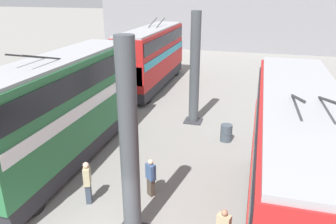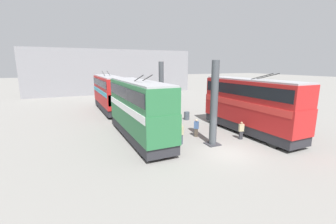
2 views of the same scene
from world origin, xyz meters
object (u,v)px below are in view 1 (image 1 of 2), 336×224
Objects in this scene: bus_right_far at (152,54)px; person_aisle_midway at (151,177)px; bus_right_near at (62,105)px; oil_drum at (226,133)px; person_by_right_row at (87,181)px; bus_left_far at (294,163)px.

bus_right_far is 15.85m from person_aisle_midway.
person_aisle_midway is at bearing -109.12° from bus_right_near.
oil_drum is at bearing -141.55° from bus_right_far.
bus_right_near is 6.12× the size of person_by_right_row.
oil_drum is at bearing -59.67° from bus_right_near.
bus_right_near is at bearing -67.80° from person_by_right_row.
oil_drum is (-9.09, -7.21, -2.30)m from bus_right_far.
bus_left_far reaches higher than bus_right_near.
person_by_right_row is (-2.79, -2.63, -1.92)m from bus_right_near.
person_by_right_row is at bearing 154.79° from person_aisle_midway.
person_aisle_midway is 0.91× the size of person_by_right_row.
bus_right_near is 8.70m from oil_drum.
bus_right_near is (2.87, 9.87, -0.04)m from bus_left_far.
bus_right_near is 5.49m from person_aisle_midway.
oil_drum is (5.89, -2.39, -0.38)m from person_aisle_midway.
bus_left_far is 10.28m from bus_right_near.
bus_left_far reaches higher than person_by_right_row.
bus_right_far is (13.31, 0.00, -0.10)m from bus_right_near.
person_by_right_row reaches higher than oil_drum.
person_aisle_midway is 6.37m from oil_drum.
bus_left_far reaches higher than bus_right_far.
bus_left_far is at bearing -159.46° from oil_drum.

